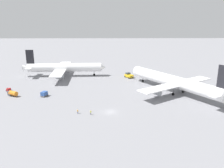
{
  "coord_description": "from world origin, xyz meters",
  "views": [
    {
      "loc": [
        -0.44,
        -80.55,
        34.03
      ],
      "look_at": [
        0.94,
        23.2,
        4.0
      ],
      "focal_mm": 37.72,
      "sensor_mm": 36.0,
      "label": 1
    }
  ],
  "objects_px": {
    "gse_gpu_cart_small": "(9,90)",
    "ground_crew_wing_walker_right": "(78,111)",
    "airliner_being_pushed": "(174,82)",
    "pushback_tug": "(129,75)",
    "gse_fuel_bowser_stubby": "(12,93)",
    "gse_container_dolly_flat": "(44,94)",
    "airliner_at_gate_left": "(64,68)",
    "ground_crew_marshaller_foreground": "(91,112)"
  },
  "relations": [
    {
      "from": "gse_container_dolly_flat",
      "to": "ground_crew_marshaller_foreground",
      "type": "xyz_separation_m",
      "value": [
        21.99,
        -20.45,
        -0.29
      ]
    },
    {
      "from": "gse_fuel_bowser_stubby",
      "to": "gse_gpu_cart_small",
      "type": "xyz_separation_m",
      "value": [
        -4.7,
        7.22,
        -0.54
      ]
    },
    {
      "from": "pushback_tug",
      "to": "ground_crew_marshaller_foreground",
      "type": "bearing_deg",
      "value": -108.85
    },
    {
      "from": "gse_fuel_bowser_stubby",
      "to": "gse_container_dolly_flat",
      "type": "height_order",
      "value": "gse_fuel_bowser_stubby"
    },
    {
      "from": "pushback_tug",
      "to": "ground_crew_wing_walker_right",
      "type": "relative_size",
      "value": 4.84
    },
    {
      "from": "gse_container_dolly_flat",
      "to": "ground_crew_marshaller_foreground",
      "type": "height_order",
      "value": "gse_container_dolly_flat"
    },
    {
      "from": "gse_container_dolly_flat",
      "to": "gse_gpu_cart_small",
      "type": "distance_m",
      "value": 20.23
    },
    {
      "from": "ground_crew_marshaller_foreground",
      "to": "gse_container_dolly_flat",
      "type": "bearing_deg",
      "value": 137.08
    },
    {
      "from": "airliner_at_gate_left",
      "to": "ground_crew_marshaller_foreground",
      "type": "distance_m",
      "value": 60.22
    },
    {
      "from": "gse_container_dolly_flat",
      "to": "gse_gpu_cart_small",
      "type": "height_order",
      "value": "gse_container_dolly_flat"
    },
    {
      "from": "airliner_at_gate_left",
      "to": "ground_crew_marshaller_foreground",
      "type": "height_order",
      "value": "airliner_at_gate_left"
    },
    {
      "from": "pushback_tug",
      "to": "gse_container_dolly_flat",
      "type": "bearing_deg",
      "value": -141.04
    },
    {
      "from": "gse_container_dolly_flat",
      "to": "ground_crew_marshaller_foreground",
      "type": "distance_m",
      "value": 30.03
    },
    {
      "from": "ground_crew_wing_walker_right",
      "to": "ground_crew_marshaller_foreground",
      "type": "height_order",
      "value": "ground_crew_marshaller_foreground"
    },
    {
      "from": "airliner_being_pushed",
      "to": "gse_gpu_cart_small",
      "type": "relative_size",
      "value": 18.84
    },
    {
      "from": "airliner_at_gate_left",
      "to": "pushback_tug",
      "type": "xyz_separation_m",
      "value": [
        37.79,
        -3.92,
        -3.8
      ]
    },
    {
      "from": "airliner_being_pushed",
      "to": "gse_container_dolly_flat",
      "type": "height_order",
      "value": "airliner_being_pushed"
    },
    {
      "from": "gse_gpu_cart_small",
      "to": "ground_crew_marshaller_foreground",
      "type": "height_order",
      "value": "gse_gpu_cart_small"
    },
    {
      "from": "gse_fuel_bowser_stubby",
      "to": "ground_crew_wing_walker_right",
      "type": "xyz_separation_m",
      "value": [
        31.24,
        -19.78,
        -0.48
      ]
    },
    {
      "from": "airliner_at_gate_left",
      "to": "ground_crew_wing_walker_right",
      "type": "height_order",
      "value": "airliner_at_gate_left"
    },
    {
      "from": "pushback_tug",
      "to": "ground_crew_wing_walker_right",
      "type": "distance_m",
      "value": 56.51
    },
    {
      "from": "airliner_being_pushed",
      "to": "gse_container_dolly_flat",
      "type": "relative_size",
      "value": 13.1
    },
    {
      "from": "gse_gpu_cart_small",
      "to": "ground_crew_wing_walker_right",
      "type": "height_order",
      "value": "gse_gpu_cart_small"
    },
    {
      "from": "airliner_at_gate_left",
      "to": "gse_fuel_bowser_stubby",
      "type": "height_order",
      "value": "airliner_at_gate_left"
    },
    {
      "from": "airliner_being_pushed",
      "to": "ground_crew_wing_walker_right",
      "type": "height_order",
      "value": "airliner_being_pushed"
    },
    {
      "from": "ground_crew_marshaller_foreground",
      "to": "gse_fuel_bowser_stubby",
      "type": "bearing_deg",
      "value": 149.89
    },
    {
      "from": "airliner_at_gate_left",
      "to": "gse_gpu_cart_small",
      "type": "bearing_deg",
      "value": -126.19
    },
    {
      "from": "gse_container_dolly_flat",
      "to": "ground_crew_wing_walker_right",
      "type": "relative_size",
      "value": 2.29
    },
    {
      "from": "airliner_being_pushed",
      "to": "gse_fuel_bowser_stubby",
      "type": "xyz_separation_m",
      "value": [
        -72.23,
        -4.3,
        -3.84
      ]
    },
    {
      "from": "ground_crew_marshaller_foreground",
      "to": "ground_crew_wing_walker_right",
      "type": "bearing_deg",
      "value": 166.91
    },
    {
      "from": "airliner_being_pushed",
      "to": "pushback_tug",
      "type": "relative_size",
      "value": 6.19
    },
    {
      "from": "gse_fuel_bowser_stubby",
      "to": "ground_crew_marshaller_foreground",
      "type": "relative_size",
      "value": 3.06
    },
    {
      "from": "airliner_at_gate_left",
      "to": "gse_container_dolly_flat",
      "type": "bearing_deg",
      "value": -93.52
    },
    {
      "from": "pushback_tug",
      "to": "ground_crew_wing_walker_right",
      "type": "height_order",
      "value": "pushback_tug"
    },
    {
      "from": "airliner_at_gate_left",
      "to": "airliner_being_pushed",
      "type": "bearing_deg",
      "value": -29.41
    },
    {
      "from": "gse_gpu_cart_small",
      "to": "ground_crew_wing_walker_right",
      "type": "relative_size",
      "value": 1.59
    },
    {
      "from": "ground_crew_wing_walker_right",
      "to": "gse_container_dolly_flat",
      "type": "bearing_deg",
      "value": 131.67
    },
    {
      "from": "airliner_being_pushed",
      "to": "ground_crew_marshaller_foreground",
      "type": "distance_m",
      "value": 44.32
    },
    {
      "from": "pushback_tug",
      "to": "airliner_being_pushed",
      "type": "bearing_deg",
      "value": -56.64
    },
    {
      "from": "airliner_at_gate_left",
      "to": "gse_fuel_bowser_stubby",
      "type": "xyz_separation_m",
      "value": [
        -16.25,
        -35.85,
        -3.74
      ]
    },
    {
      "from": "gse_container_dolly_flat",
      "to": "gse_gpu_cart_small",
      "type": "bearing_deg",
      "value": 157.76
    },
    {
      "from": "gse_gpu_cart_small",
      "to": "gse_fuel_bowser_stubby",
      "type": "bearing_deg",
      "value": -56.95
    }
  ]
}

